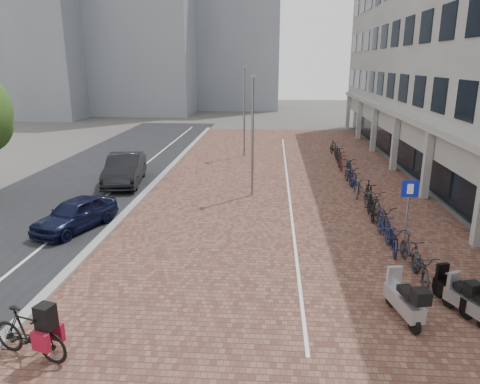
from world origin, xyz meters
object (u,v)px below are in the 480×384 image
Objects in this scene: car_dark at (125,169)px; scooter_front at (469,300)px; hero_bike at (29,333)px; parking_sign at (408,205)px; scooter_mid at (454,290)px; scooter_back at (404,298)px; car_navy at (75,214)px.

car_dark reaches higher than scooter_front.
hero_bike is 11.85m from parking_sign.
scooter_front is (13.22, -12.72, -0.26)m from car_dark.
scooter_back is at bearing -172.40° from scooter_mid.
scooter_mid is 3.68m from parking_sign.
hero_bike is at bearing 179.02° from scooter_mid.
car_navy is at bearing 141.60° from scooter_mid.
hero_bike is at bearing -148.24° from parking_sign.
scooter_back is 4.42m from parking_sign.
scooter_back reaches higher than scooter_mid.
scooter_back is (-1.69, -0.14, 0.06)m from scooter_front.
scooter_back is at bearing 159.99° from scooter_front.
hero_bike is 10.79m from scooter_front.
scooter_front is (12.96, -5.67, -0.09)m from car_navy.
scooter_back reaches higher than scooter_front.
car_navy is at bearing 141.09° from scooter_back.
parking_sign reaches higher than scooter_front.
scooter_back is (11.27, -5.81, -0.02)m from car_navy.
hero_bike is at bearing -177.65° from scooter_back.
scooter_mid is at bearing -1.17° from car_navy.
scooter_mid is at bearing -84.11° from parking_sign.
car_dark is 1.83× the size of parking_sign.
scooter_mid is (-0.18, 0.54, -0.01)m from scooter_front.
car_dark is 17.27m from scooter_back.
scooter_front is at bearing -82.45° from parking_sign.
parking_sign is at bearing 79.88° from scooter_mid.
scooter_mid is (13.04, -12.19, -0.27)m from car_dark.
parking_sign is (1.13, 4.09, 1.23)m from scooter_back.
car_dark reaches higher than car_navy.
scooter_mid is (12.78, -5.13, -0.09)m from car_navy.
car_dark is 17.85m from scooter_mid.
car_navy is 2.36× the size of scooter_mid.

